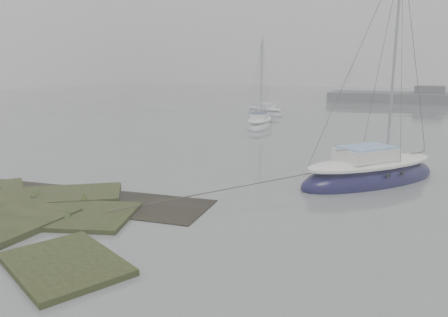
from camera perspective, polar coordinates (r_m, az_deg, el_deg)
ground at (r=39.97m, az=11.14°, el=4.18°), size 160.00×160.00×0.00m
sailboat_main at (r=21.28m, az=18.51°, el=-2.02°), size 6.81×7.66×10.95m
sailboat_white at (r=38.56m, az=4.68°, el=4.48°), size 2.98×6.19×8.38m
sailboat_far_a at (r=48.74m, az=5.27°, el=6.03°), size 5.96×5.01×8.36m
sailboat_far_c at (r=68.67m, az=16.42°, el=7.26°), size 4.60×1.73×6.40m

